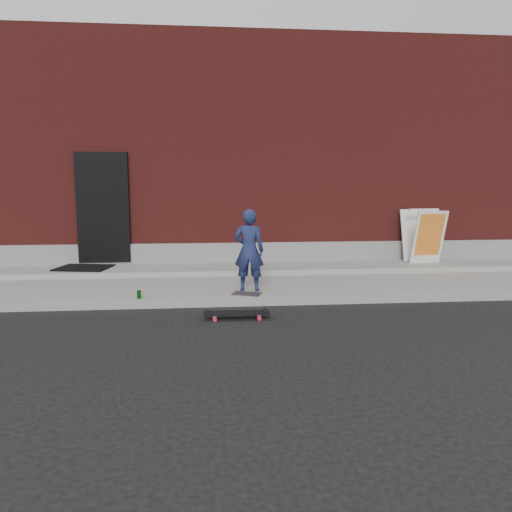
{
  "coord_description": "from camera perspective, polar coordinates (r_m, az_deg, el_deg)",
  "views": [
    {
      "loc": [
        -0.47,
        -7.52,
        1.88
      ],
      "look_at": [
        0.33,
        0.8,
        0.67
      ],
      "focal_mm": 35.0,
      "sensor_mm": 36.0,
      "label": 1
    }
  ],
  "objects": [
    {
      "name": "utility_plate",
      "position": [
        7.93,
        -1.07,
        -4.34
      ],
      "size": [
        0.52,
        0.42,
        0.01
      ],
      "primitive_type": "cube",
      "rotation": [
        0.0,
        0.0,
        -0.36
      ],
      "color": "#4D4D51",
      "rests_on": "sidewalk"
    },
    {
      "name": "skateboard",
      "position": [
        7.05,
        -2.22,
        -6.57
      ],
      "size": [
        0.89,
        0.23,
        0.1
      ],
      "color": "red",
      "rests_on": "ground"
    },
    {
      "name": "child",
      "position": [
        8.09,
        -0.81,
        0.67
      ],
      "size": [
        0.54,
        0.41,
        1.34
      ],
      "primitive_type": "imported",
      "rotation": [
        0.0,
        0.0,
        2.95
      ],
      "color": "#1B244D",
      "rests_on": "sidewalk"
    },
    {
      "name": "sidewalk",
      "position": [
        9.21,
        -2.49,
        -3.1
      ],
      "size": [
        20.0,
        3.0,
        0.15
      ],
      "primitive_type": "cube",
      "color": "gray",
      "rests_on": "ground"
    },
    {
      "name": "soda_can",
      "position": [
        7.82,
        -13.22,
        -4.31
      ],
      "size": [
        0.09,
        0.09,
        0.13
      ],
      "primitive_type": "cylinder",
      "rotation": [
        0.0,
        0.0,
        -0.35
      ],
      "color": "#1A8221",
      "rests_on": "sidewalk"
    },
    {
      "name": "doormat",
      "position": [
        10.31,
        -19.09,
        -1.27
      ],
      "size": [
        1.11,
        0.96,
        0.03
      ],
      "primitive_type": "cube",
      "rotation": [
        0.0,
        0.0,
        -0.19
      ],
      "color": "black",
      "rests_on": "apron"
    },
    {
      "name": "building",
      "position": [
        14.54,
        -3.73,
        10.62
      ],
      "size": [
        20.0,
        8.1,
        5.0
      ],
      "color": "maroon",
      "rests_on": "ground"
    },
    {
      "name": "ground",
      "position": [
        7.77,
        -1.9,
        -5.81
      ],
      "size": [
        80.0,
        80.0,
        0.0
      ],
      "primitive_type": "plane",
      "color": "black",
      "rests_on": "ground"
    },
    {
      "name": "apron",
      "position": [
        10.07,
        -2.77,
        -1.41
      ],
      "size": [
        20.0,
        1.2,
        0.1
      ],
      "primitive_type": "cube",
      "color": "gray",
      "rests_on": "sidewalk"
    },
    {
      "name": "pizza_sign",
      "position": [
        11.05,
        18.57,
        2.24
      ],
      "size": [
        0.76,
        0.87,
        1.12
      ],
      "color": "silver",
      "rests_on": "apron"
    }
  ]
}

